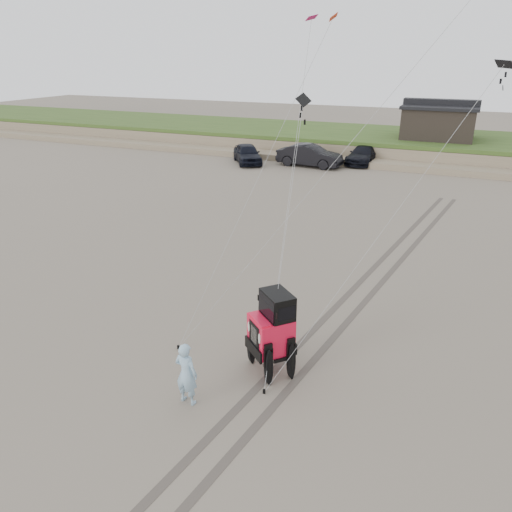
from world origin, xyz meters
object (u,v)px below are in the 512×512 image
object	(u,v)px
truck_a	(247,154)
truck_c	(364,155)
jeep	(271,341)
truck_b	(310,156)
cabin	(439,121)
man	(186,374)

from	to	relation	value
truck_a	truck_c	bearing A→B (deg)	-12.16
truck_c	jeep	bearing A→B (deg)	-79.29
truck_b	cabin	bearing A→B (deg)	-44.23
truck_a	truck_c	xyz separation A→B (m)	(9.18, 3.81, -0.06)
truck_a	truck_b	size ratio (longest dim) A/B	0.88
truck_a	truck_c	size ratio (longest dim) A/B	0.93
truck_c	truck_b	bearing A→B (deg)	-139.61
truck_c	truck_a	bearing A→B (deg)	-153.83
truck_a	jeep	bearing A→B (deg)	-99.14
truck_b	man	size ratio (longest dim) A/B	2.96
cabin	truck_b	bearing A→B (deg)	-138.73
truck_c	jeep	distance (m)	31.31
cabin	man	xyz separation A→B (m)	(-3.07, -38.58, -2.32)
cabin	man	size ratio (longest dim) A/B	3.48
cabin	man	world-z (taller)	cabin
truck_a	man	bearing A→B (deg)	-103.40
truck_a	jeep	world-z (taller)	jeep
cabin	truck_b	world-z (taller)	cabin
man	jeep	bearing A→B (deg)	-118.92
cabin	truck_c	bearing A→B (deg)	-135.81
truck_a	jeep	xyz separation A→B (m)	(13.03, -27.26, 0.20)
truck_c	cabin	bearing A→B (deg)	47.83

